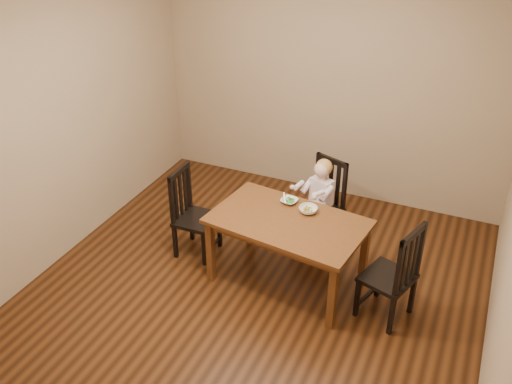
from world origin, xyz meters
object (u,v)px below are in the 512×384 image
at_px(dining_table, 288,228).
at_px(bowl_veg, 308,210).
at_px(chair_child, 322,204).
at_px(bowl_peas, 289,201).
at_px(chair_left, 192,214).
at_px(toddler, 320,194).
at_px(chair_right, 393,275).

xyz_separation_m(dining_table, bowl_veg, (0.12, 0.20, 0.11)).
bearing_deg(chair_child, dining_table, 104.29).
relative_size(dining_table, chair_child, 1.60).
bearing_deg(bowl_peas, chair_left, -167.40).
bearing_deg(chair_left, dining_table, 84.87).
xyz_separation_m(dining_table, toddler, (0.06, 0.74, -0.03)).
bearing_deg(toddler, chair_child, -90.00).
height_order(dining_table, bowl_peas, bowl_peas).
distance_m(chair_right, bowl_veg, 0.95).
height_order(dining_table, toddler, toddler).
distance_m(chair_left, chair_right, 2.03).
relative_size(chair_right, toddler, 1.88).
bearing_deg(dining_table, chair_child, 84.15).
relative_size(dining_table, bowl_veg, 8.48).
xyz_separation_m(chair_left, chair_right, (2.02, -0.17, 0.02)).
height_order(chair_right, bowl_veg, chair_right).
bearing_deg(bowl_veg, chair_left, -173.96).
bearing_deg(chair_left, toddler, 120.04).
relative_size(dining_table, chair_right, 1.54).
bearing_deg(toddler, chair_left, 51.24).
relative_size(chair_child, toddler, 1.82).
bearing_deg(chair_right, dining_table, 102.11).
xyz_separation_m(chair_child, bowl_veg, (0.04, -0.58, 0.27)).
distance_m(chair_child, chair_right, 1.26).
distance_m(chair_right, bowl_peas, 1.18).
xyz_separation_m(dining_table, chair_right, (0.99, -0.10, -0.15)).
bearing_deg(bowl_peas, chair_right, -19.34).
distance_m(chair_left, bowl_peas, 0.99).
height_order(dining_table, bowl_veg, bowl_veg).
bearing_deg(toddler, dining_table, 105.17).
distance_m(chair_left, bowl_veg, 1.19).
xyz_separation_m(chair_left, toddler, (1.10, 0.66, 0.13)).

